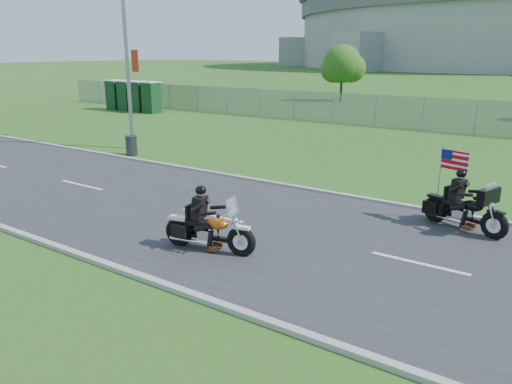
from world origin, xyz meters
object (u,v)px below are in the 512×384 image
Objects in this scene: motorcycle_follow at (464,210)px; trash_can at (131,146)px; streetlight at (129,29)px; porta_toilet_a at (152,98)px; porta_toilet_c at (127,96)px; porta_toilet_b at (139,97)px; porta_toilet_d at (115,95)px; motorcycle_lead at (208,231)px.

motorcycle_follow reaches higher than trash_can.
motorcycle_follow is 15.09m from trash_can.
porta_toilet_a is at bearing 132.91° from streetlight.
porta_toilet_c is at bearing 139.94° from streetlight.
porta_toilet_d is (-2.80, 0.00, 0.00)m from porta_toilet_b.
motorcycle_lead is (24.37, -19.05, -0.64)m from porta_toilet_c.
streetlight is 4.21× the size of motorcycle_follow.
porta_toilet_d is 0.96× the size of motorcycle_lead.
motorcycle_lead is 12.37m from trash_can.
porta_toilet_b is (-1.40, 0.00, 0.00)m from porta_toilet_a.
motorcycle_follow is (30.44, -14.07, -0.59)m from porta_toilet_d.
porta_toilet_a is 28.78m from motorcycle_lead.
motorcycle_follow is at bearing -26.97° from porta_toilet_b.
porta_toilet_b is at bearing 128.57° from motorcycle_lead.
porta_toilet_d reaches higher than motorcycle_follow.
porta_toilet_c is 0.96× the size of motorcycle_lead.
porta_toilet_d is 33.54m from motorcycle_follow.
porta_toilet_b is 2.60× the size of trash_can.
trash_can is at bearing -38.26° from porta_toilet_d.
porta_toilet_a is at bearing 170.14° from motorcycle_follow.
motorcycle_lead is at bearing -39.68° from porta_toilet_b.
porta_toilet_c is at bearing 0.00° from porta_toilet_d.
porta_toilet_b is at bearing 136.08° from trash_can.
porta_toilet_c is (-1.40, 0.00, 0.00)m from porta_toilet_b.
motorcycle_lead is (22.97, -19.05, -0.64)m from porta_toilet_b.
motorcycle_lead reaches higher than trash_can.
porta_toilet_d is at bearing 180.00° from porta_toilet_b.
porta_toilet_a is 1.00× the size of porta_toilet_b.
streetlight is 17.31m from motorcycle_follow.
streetlight is 15.10m from motorcycle_lead.
streetlight is 5.53m from trash_can.
streetlight reaches higher than trash_can.
streetlight reaches higher than motorcycle_follow.
motorcycle_lead is 6.83m from motorcycle_follow.
streetlight is at bearing -47.09° from porta_toilet_a.
porta_toilet_d is at bearing 142.83° from streetlight.
motorcycle_lead is at bearing -33.64° from trash_can.
porta_toilet_d is (-1.40, 0.00, 0.00)m from porta_toilet_c.
motorcycle_follow is at bearing -11.45° from streetlight.
motorcycle_lead is 2.70× the size of trash_can.
porta_toilet_c is 1.00× the size of porta_toilet_d.
streetlight is 4.35× the size of porta_toilet_a.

